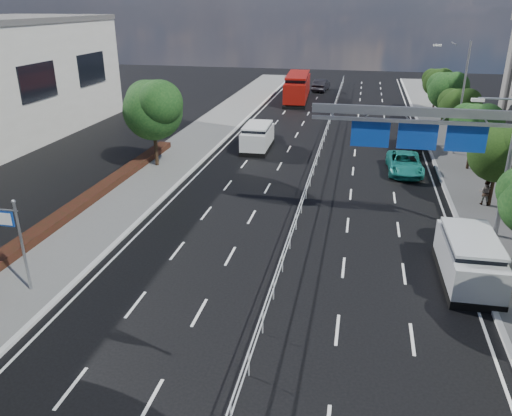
# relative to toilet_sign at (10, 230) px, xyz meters

# --- Properties ---
(ground) EXTENTS (160.00, 160.00, 0.00)m
(ground) POSITION_rel_toilet_sign_xyz_m (10.95, 0.00, -2.94)
(ground) COLOR black
(ground) RESTS_ON ground
(sidewalk_near) EXTENTS (5.00, 140.00, 0.14)m
(sidewalk_near) POSITION_rel_toilet_sign_xyz_m (-0.55, 0.00, -2.87)
(sidewalk_near) COLOR slate
(sidewalk_near) RESTS_ON ground
(kerb_near) EXTENTS (0.25, 140.00, 0.15)m
(kerb_near) POSITION_rel_toilet_sign_xyz_m (1.95, 0.00, -2.87)
(kerb_near) COLOR silver
(kerb_near) RESTS_ON ground
(kerb_far) EXTENTS (0.25, 140.00, 0.15)m
(kerb_far) POSITION_rel_toilet_sign_xyz_m (19.95, 0.00, -2.87)
(kerb_far) COLOR silver
(kerb_far) RESTS_ON ground
(median_fence) EXTENTS (0.05, 85.00, 1.02)m
(median_fence) POSITION_rel_toilet_sign_xyz_m (10.95, 22.50, -2.42)
(median_fence) COLOR silver
(median_fence) RESTS_ON ground
(hedge_near) EXTENTS (1.00, 36.00, 0.44)m
(hedge_near) POSITION_rel_toilet_sign_xyz_m (-2.35, 5.00, -2.58)
(hedge_near) COLOR black
(hedge_near) RESTS_ON sidewalk_near
(toilet_sign) EXTENTS (1.62, 0.18, 4.34)m
(toilet_sign) POSITION_rel_toilet_sign_xyz_m (0.00, 0.00, 0.00)
(toilet_sign) COLOR gray
(toilet_sign) RESTS_ON ground
(overhead_gantry) EXTENTS (10.24, 0.38, 7.45)m
(overhead_gantry) POSITION_rel_toilet_sign_xyz_m (17.69, 10.05, 2.66)
(overhead_gantry) COLOR gray
(overhead_gantry) RESTS_ON ground
(streetlight_far) EXTENTS (2.78, 2.40, 9.00)m
(streetlight_far) POSITION_rel_toilet_sign_xyz_m (21.46, 26.00, 2.27)
(streetlight_far) COLOR gray
(streetlight_far) RESTS_ON ground
(near_tree_back) EXTENTS (4.84, 4.51, 6.69)m
(near_tree_back) POSITION_rel_toilet_sign_xyz_m (-0.99, 17.97, 1.67)
(near_tree_back) COLOR black
(near_tree_back) RESTS_ON ground
(far_tree_d) EXTENTS (3.85, 3.59, 5.34)m
(far_tree_d) POSITION_rel_toilet_sign_xyz_m (22.20, 14.48, 0.74)
(far_tree_d) COLOR black
(far_tree_d) RESTS_ON ground
(far_tree_e) EXTENTS (3.63, 3.38, 5.13)m
(far_tree_e) POSITION_rel_toilet_sign_xyz_m (22.20, 21.98, 0.61)
(far_tree_e) COLOR black
(far_tree_e) RESTS_ON ground
(far_tree_f) EXTENTS (3.52, 3.28, 5.02)m
(far_tree_f) POSITION_rel_toilet_sign_xyz_m (22.20, 29.48, 0.55)
(far_tree_f) COLOR black
(far_tree_f) RESTS_ON ground
(far_tree_g) EXTENTS (3.96, 3.69, 5.45)m
(far_tree_g) POSITION_rel_toilet_sign_xyz_m (22.20, 36.98, 0.81)
(far_tree_g) COLOR black
(far_tree_g) RESTS_ON ground
(far_tree_h) EXTENTS (3.41, 3.18, 4.91)m
(far_tree_h) POSITION_rel_toilet_sign_xyz_m (22.20, 44.48, 0.48)
(far_tree_h) COLOR black
(far_tree_h) RESTS_ON ground
(white_minivan) EXTENTS (2.28, 5.07, 2.18)m
(white_minivan) POSITION_rel_toilet_sign_xyz_m (5.51, 24.35, -1.87)
(white_minivan) COLOR black
(white_minivan) RESTS_ON ground
(red_bus) EXTENTS (3.36, 11.45, 3.38)m
(red_bus) POSITION_rel_toilet_sign_xyz_m (5.85, 47.58, -1.18)
(red_bus) COLOR black
(red_bus) RESTS_ON ground
(near_car_silver) EXTENTS (2.08, 4.26, 1.40)m
(near_car_silver) POSITION_rel_toilet_sign_xyz_m (4.97, 27.91, -2.24)
(near_car_silver) COLOR #B9BDC1
(near_car_silver) RESTS_ON ground
(near_car_dark) EXTENTS (2.26, 5.15, 1.64)m
(near_car_dark) POSITION_rel_toilet_sign_xyz_m (8.16, 55.90, -2.12)
(near_car_dark) COLOR black
(near_car_dark) RESTS_ON ground
(silver_minivan) EXTENTS (2.36, 5.34, 2.20)m
(silver_minivan) POSITION_rel_toilet_sign_xyz_m (19.25, 5.00, -1.86)
(silver_minivan) COLOR black
(silver_minivan) RESTS_ON ground
(parked_car_teal) EXTENTS (2.58, 5.29, 1.45)m
(parked_car_teal) POSITION_rel_toilet_sign_xyz_m (17.45, 20.44, -2.22)
(parked_car_teal) COLOR #1A776F
(parked_car_teal) RESTS_ON ground
(parked_car_dark) EXTENTS (2.81, 5.69, 1.59)m
(parked_car_dark) POSITION_rel_toilet_sign_xyz_m (18.23, 26.56, -2.15)
(parked_car_dark) COLOR black
(parked_car_dark) RESTS_ON ground
(pedestrian_a) EXTENTS (0.79, 0.74, 1.81)m
(pedestrian_a) POSITION_rel_toilet_sign_xyz_m (23.90, 20.21, -1.90)
(pedestrian_a) COLOR gray
(pedestrian_a) RESTS_ON sidewalk_far
(pedestrian_b) EXTENTS (0.92, 0.83, 1.55)m
(pedestrian_b) POSITION_rel_toilet_sign_xyz_m (21.86, 14.59, -2.03)
(pedestrian_b) COLOR gray
(pedestrian_b) RESTS_ON sidewalk_far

